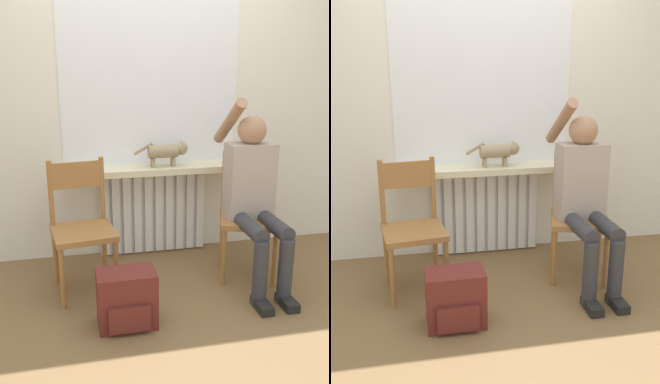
{
  "view_description": "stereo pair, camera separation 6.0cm",
  "coord_description": "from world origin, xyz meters",
  "views": [
    {
      "loc": [
        -0.69,
        -2.38,
        1.58
      ],
      "look_at": [
        0.0,
        0.7,
        0.66
      ],
      "focal_mm": 42.0,
      "sensor_mm": 36.0,
      "label": 1
    },
    {
      "loc": [
        -0.63,
        -2.39,
        1.58
      ],
      "look_at": [
        0.0,
        0.7,
        0.66
      ],
      "focal_mm": 42.0,
      "sensor_mm": 36.0,
      "label": 2
    }
  ],
  "objects": [
    {
      "name": "ground_plane",
      "position": [
        0.0,
        0.0,
        0.0
      ],
      "size": [
        12.0,
        12.0,
        0.0
      ],
      "primitive_type": "plane",
      "color": "brown"
    },
    {
      "name": "chair_right",
      "position": [
        0.62,
        0.59,
        0.48
      ],
      "size": [
        0.52,
        0.52,
        0.93
      ],
      "rotation": [
        0.0,
        0.0,
        -0.31
      ],
      "color": "#9E6B38",
      "rests_on": "ground_plane"
    },
    {
      "name": "person",
      "position": [
        0.61,
        0.47,
        0.68
      ],
      "size": [
        0.36,
        1.01,
        1.35
      ],
      "color": "#333338",
      "rests_on": "ground_plane"
    },
    {
      "name": "chair_left",
      "position": [
        -0.61,
        0.59,
        0.48
      ],
      "size": [
        0.46,
        0.46,
        0.93
      ],
      "rotation": [
        0.0,
        0.0,
        0.13
      ],
      "color": "#9E6B38",
      "rests_on": "ground_plane"
    },
    {
      "name": "backpack",
      "position": [
        -0.38,
        0.07,
        0.18
      ],
      "size": [
        0.36,
        0.25,
        0.36
      ],
      "color": "maroon",
      "rests_on": "ground_plane"
    },
    {
      "name": "radiator",
      "position": [
        -0.0,
        1.15,
        0.36
      ],
      "size": [
        0.9,
        0.08,
        0.72
      ],
      "color": "white",
      "rests_on": "ground_plane"
    },
    {
      "name": "windowsill",
      "position": [
        0.0,
        1.06,
        0.75
      ],
      "size": [
        1.49,
        0.29,
        0.05
      ],
      "color": "beige",
      "rests_on": "radiator"
    },
    {
      "name": "wall_with_window",
      "position": [
        0.0,
        1.23,
        1.35
      ],
      "size": [
        7.0,
        0.06,
        2.7
      ],
      "color": "white",
      "rests_on": "ground_plane"
    },
    {
      "name": "window_glass",
      "position": [
        0.0,
        1.2,
        1.43
      ],
      "size": [
        1.43,
        0.01,
        1.32
      ],
      "color": "white",
      "rests_on": "windowsill"
    },
    {
      "name": "cat",
      "position": [
        0.1,
        1.02,
        0.9
      ],
      "size": [
        0.44,
        0.1,
        0.21
      ],
      "color": "#9E896B",
      "rests_on": "windowsill"
    }
  ]
}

